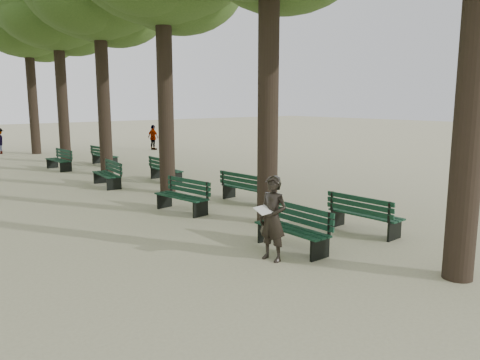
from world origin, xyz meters
TOP-DOWN VIEW (x-y plane):
  - ground at (0.00, 0.00)m, footprint 120.00×120.00m
  - tree_central_4 at (1.50, 18.00)m, footprint 6.00×6.00m
  - tree_central_5 at (1.50, 23.00)m, footprint 6.00×6.00m
  - bench_left_0 at (0.37, 0.99)m, footprint 0.59×1.81m
  - bench_left_1 at (0.37, 5.31)m, footprint 0.81×1.86m
  - bench_left_2 at (0.37, 10.40)m, footprint 0.75×1.85m
  - bench_left_3 at (0.37, 15.64)m, footprint 0.67×1.83m
  - bench_right_0 at (2.63, 0.80)m, footprint 0.65×1.82m
  - bench_right_1 at (2.63, 5.19)m, footprint 0.71×1.84m
  - bench_right_2 at (2.63, 10.05)m, footprint 0.63×1.82m
  - bench_right_3 at (2.63, 15.87)m, footprint 0.69×1.84m
  - man_with_map at (-0.39, 0.77)m, footprint 0.66×0.72m
  - pedestrian_c at (7.86, 20.56)m, footprint 0.48×0.96m

SIDE VIEW (x-z plane):
  - ground at x=0.00m, z-range 0.00..0.00m
  - bench_left_0 at x=0.37m, z-range -0.19..0.73m
  - bench_left_1 at x=0.37m, z-range -0.19..0.73m
  - bench_left_2 at x=0.37m, z-range -0.19..0.73m
  - bench_left_3 at x=0.37m, z-range -0.19..0.73m
  - bench_right_0 at x=2.63m, z-range -0.19..0.73m
  - bench_right_1 at x=2.63m, z-range -0.19..0.73m
  - bench_right_2 at x=2.63m, z-range -0.19..0.73m
  - bench_right_3 at x=2.63m, z-range -0.19..0.73m
  - pedestrian_c at x=7.86m, z-range 0.00..1.57m
  - man_with_map at x=-0.39m, z-range 0.00..1.68m
  - tree_central_4 at x=1.50m, z-range 2.68..12.63m
  - tree_central_5 at x=1.50m, z-range 2.68..12.63m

